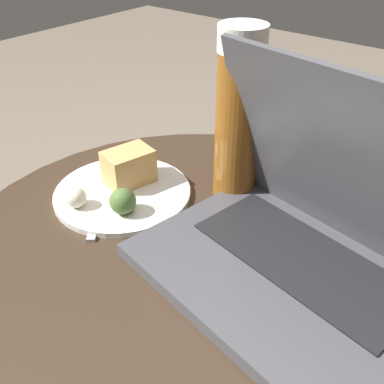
{
  "coord_description": "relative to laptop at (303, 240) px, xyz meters",
  "views": [
    {
      "loc": [
        0.27,
        -0.35,
        0.94
      ],
      "look_at": [
        -0.03,
        0.02,
        0.62
      ],
      "focal_mm": 42.0,
      "sensor_mm": 36.0,
      "label": 1
    }
  ],
  "objects": [
    {
      "name": "snack_plate",
      "position": [
        -0.29,
        -0.02,
        -0.03
      ],
      "size": [
        0.21,
        0.21,
        0.06
      ],
      "color": "silver",
      "rests_on": "table"
    },
    {
      "name": "beer_glass",
      "position": [
        -0.16,
        0.1,
        0.08
      ],
      "size": [
        0.07,
        0.07,
        0.26
      ],
      "color": "brown",
      "rests_on": "table"
    },
    {
      "name": "table",
      "position": [
        -0.12,
        -0.05,
        -0.21
      ],
      "size": [
        0.68,
        0.68,
        0.55
      ],
      "color": "#515156",
      "rests_on": "ground_plane"
    },
    {
      "name": "fork",
      "position": [
        -0.32,
        -0.04,
        -0.05
      ],
      "size": [
        0.14,
        0.16,
        0.0
      ],
      "color": "#B2B2B7",
      "rests_on": "table"
    },
    {
      "name": "laptop",
      "position": [
        0.0,
        0.0,
        0.0
      ],
      "size": [
        0.38,
        0.3,
        0.25
      ],
      "color": "#47474C",
      "rests_on": "table"
    },
    {
      "name": "napkin",
      "position": [
        -0.32,
        -0.01,
        -0.05
      ],
      "size": [
        0.17,
        0.14,
        0.0
      ],
      "color": "white",
      "rests_on": "table"
    }
  ]
}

